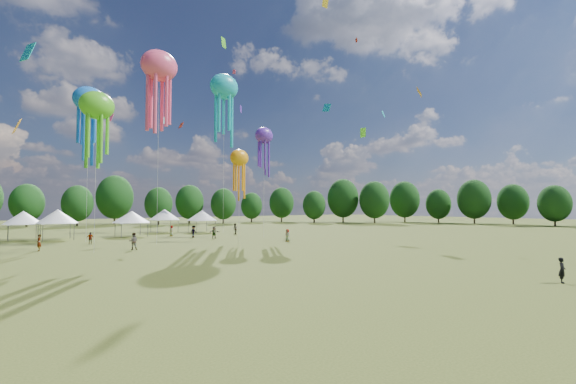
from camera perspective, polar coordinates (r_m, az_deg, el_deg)
ground at (r=22.30m, az=27.36°, el=-14.39°), size 300.00×300.00×0.00m
observer_main at (r=29.01m, az=36.83°, el=-9.72°), size 0.68×0.56×1.59m
spectator_near at (r=44.31m, az=-22.90°, el=-7.07°), size 1.11×0.99×1.88m
spectators_far at (r=57.14m, az=-13.68°, el=-6.13°), size 29.16×19.85×1.89m
festival_tents at (r=66.16m, az=-23.98°, el=-3.44°), size 32.11×11.72×4.38m
show_kites at (r=59.63m, az=-15.49°, el=12.62°), size 29.11×21.28×29.54m
small_kites at (r=60.38m, az=-15.06°, el=22.52°), size 73.88×52.87×42.09m
treeline at (r=73.40m, az=-25.60°, el=-0.69°), size 201.57×95.24×13.43m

